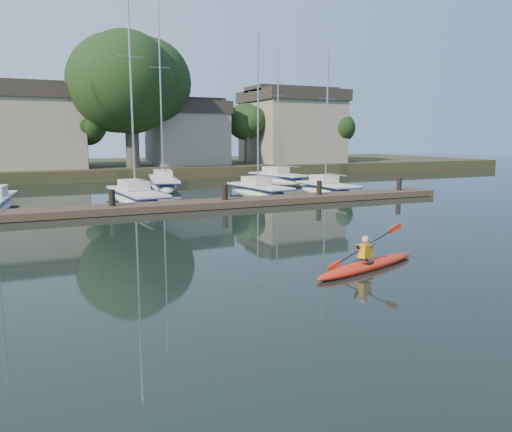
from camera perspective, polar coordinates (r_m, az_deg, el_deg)
name	(u,v)px	position (r m, az deg, el deg)	size (l,w,h in m)	color
ground	(305,278)	(13.69, 5.58, -7.07)	(160.00, 160.00, 0.00)	black
kayak	(367,263)	(14.83, 12.58, -5.30)	(4.36, 1.85, 1.40)	red
dock	(171,206)	(26.47, -9.66, 1.14)	(34.00, 2.00, 1.80)	#4B392B
sailboat_2	(137,203)	(31.01, -13.49, 1.45)	(2.78, 8.87, 14.46)	white
sailboat_3	(259,196)	(33.81, 0.39, 2.33)	(2.73, 7.39, 11.65)	white
sailboat_4	(327,194)	(35.25, 8.07, 2.51)	(2.22, 6.58, 11.06)	white
sailboat_6	(164,188)	(40.03, -10.51, 3.22)	(3.73, 9.93, 15.46)	white
sailboat_7	(279,183)	(43.66, 2.63, 3.83)	(3.60, 8.07, 12.60)	white
shore	(119,142)	(52.33, -15.44, 8.13)	(90.00, 25.25, 12.75)	#28351A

